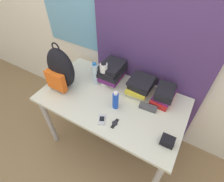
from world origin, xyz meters
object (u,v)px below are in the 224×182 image
Objects in this scene: camera_pouch at (167,141)px; wristwatch at (115,123)px; sunglasses_case at (148,107)px; book_stack_left at (112,72)px; backpack at (60,69)px; sunscreen_bottle at (116,100)px; book_stack_right at (164,94)px; water_bottle at (95,74)px; book_stack_center at (141,85)px; sports_bottle at (104,74)px; cell_phone at (102,119)px.

wristwatch is at bearing -174.08° from camera_pouch.
wristwatch is at bearing -121.68° from sunglasses_case.
backpack is at bearing -140.02° from book_stack_left.
camera_pouch is 0.42m from wristwatch.
sunscreen_bottle is 0.29m from sunglasses_case.
water_bottle is at bearing -170.21° from book_stack_right.
wristwatch is at bearing -62.30° from sunscreen_bottle.
wristwatch is (-0.03, -0.45, -0.07)m from book_stack_center.
sunscreen_bottle is (0.33, -0.18, -0.03)m from water_bottle.
sports_bottle is at bearing 139.36° from sunscreen_bottle.
camera_pouch is at bearing -46.46° from book_stack_center.
sunglasses_case is (0.82, 0.13, -0.18)m from backpack.
backpack is 1.69× the size of book_stack_left.
water_bottle is at bearing 174.16° from sunglasses_case.
cell_phone is at bearing -17.12° from backpack.
backpack reaches higher than sunglasses_case.
sunscreen_bottle is 1.86× the size of camera_pouch.
book_stack_left is 0.94× the size of book_stack_center.
book_stack_center reaches higher than wristwatch.
camera_pouch is (0.49, -0.11, -0.06)m from sunscreen_bottle.
wristwatch is at bearing -119.01° from book_stack_right.
book_stack_right is 1.83× the size of sunglasses_case.
book_stack_right is 0.52m from wristwatch.
sports_bottle is at bearing 131.70° from wristwatch.
cell_phone is at bearing -60.86° from sports_bottle.
wristwatch is (-0.17, -0.28, -0.01)m from sunglasses_case.
sports_bottle is 2.20× the size of cell_phone.
book_stack_left is (0.36, 0.31, -0.09)m from backpack.
sports_bottle is (-0.57, -0.09, 0.06)m from book_stack_right.
book_stack_center is 1.04× the size of book_stack_right.
sunglasses_case is at bearing 58.32° from wristwatch.
water_bottle is 1.98× the size of cell_phone.
book_stack_left reaches higher than book_stack_center.
book_stack_left is 0.54m from book_stack_right.
backpack is at bearing -161.33° from book_stack_right.
water_bottle reaches higher than book_stack_center.
camera_pouch reaches higher than sunglasses_case.
backpack is at bearing -141.99° from water_bottle.
sunscreen_bottle reaches higher than cell_phone.
book_stack_right reaches higher than cell_phone.
water_bottle reaches higher than sunglasses_case.
wristwatch is (0.41, -0.34, -0.11)m from water_bottle.
sunglasses_case is at bearing -49.91° from book_stack_center.
book_stack_left is at bearing 122.48° from wristwatch.
sunscreen_bottle is at bearing -29.29° from water_bottle.
water_bottle is 0.59m from sunglasses_case.
water_bottle is 2.40× the size of camera_pouch.
book_stack_center is at bearing 70.36° from sunscreen_bottle.
camera_pouch is at bearing 6.99° from cell_phone.
sunscreen_bottle is (0.24, -0.21, -0.04)m from sports_bottle.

